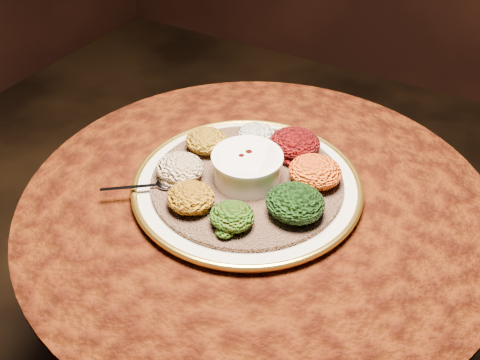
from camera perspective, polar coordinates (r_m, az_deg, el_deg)
The scene contains 13 objects.
table at distance 1.21m, azimuth 1.73°, elevation -8.26°, with size 0.96×0.96×0.73m.
platter at distance 1.09m, azimuth 0.76°, elevation -0.54°, with size 0.60×0.60×0.02m.
injera at distance 1.08m, azimuth 0.76°, elevation -0.10°, with size 0.39×0.39×0.01m, color #8C6046.
stew_bowl at distance 1.06m, azimuth 0.78°, elevation 1.54°, with size 0.14×0.14×0.06m.
spoon at distance 1.07m, azimuth -8.59°, elevation -0.50°, with size 0.12×0.10×0.01m.
portion_ayib at distance 1.18m, azimuth 1.77°, elevation 4.93°, with size 0.08×0.08×0.04m, color white.
portion_kitfo at distance 1.14m, azimuth 5.86°, elevation 3.92°, with size 0.11×0.10×0.05m, color black.
portion_tikil at distance 1.07m, azimuth 8.02°, elevation 0.90°, with size 0.11×0.10×0.05m, color #B57F0F.
portion_gomen at distance 0.99m, azimuth 5.91°, elevation -2.43°, with size 0.11×0.11×0.05m, color black.
portion_mixveg at distance 0.97m, azimuth -0.85°, elevation -3.89°, with size 0.08×0.08×0.04m, color maroon.
portion_kik at distance 1.01m, azimuth -5.29°, elevation -1.84°, with size 0.09×0.09×0.04m, color #A0690E.
portion_timatim at distance 1.08m, azimuth -6.42°, elevation 1.29°, with size 0.10×0.09×0.05m, color maroon.
portion_shiro at distance 1.15m, azimuth -3.59°, elevation 4.21°, with size 0.09×0.09×0.04m, color #9E7013.
Camera 1 is at (0.38, -0.73, 1.44)m, focal length 40.00 mm.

